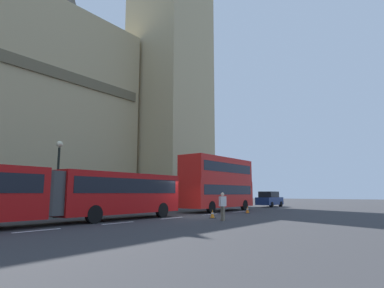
# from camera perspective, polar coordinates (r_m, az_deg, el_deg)

# --- Properties ---
(ground_plane) EXTENTS (160.00, 160.00, 0.00)m
(ground_plane) POSITION_cam_1_polar(r_m,az_deg,el_deg) (23.68, -0.62, -12.62)
(ground_plane) COLOR #333335
(lane_centre_marking) EXTENTS (25.20, 0.16, 0.01)m
(lane_centre_marking) POSITION_cam_1_polar(r_m,az_deg,el_deg) (20.58, -7.81, -13.13)
(lane_centre_marking) COLOR silver
(lane_centre_marking) RESTS_ON ground_plane
(articulated_bus) EXTENTS (18.83, 2.54, 2.90)m
(articulated_bus) POSITION_cam_1_polar(r_m,az_deg,el_deg) (18.73, -24.29, -7.57)
(articulated_bus) COLOR #B20F0F
(articulated_bus) RESTS_ON ground_plane
(double_decker_bus) EXTENTS (9.14, 2.54, 4.90)m
(double_decker_bus) POSITION_cam_1_polar(r_m,az_deg,el_deg) (30.65, 4.61, -6.62)
(double_decker_bus) COLOR red
(double_decker_bus) RESTS_ON ground_plane
(sedan_lead) EXTENTS (4.40, 1.86, 1.85)m
(sedan_lead) POSITION_cam_1_polar(r_m,az_deg,el_deg) (41.48, 13.46, -9.41)
(sedan_lead) COLOR navy
(sedan_lead) RESTS_ON ground_plane
(traffic_cone_west) EXTENTS (0.36, 0.36, 0.58)m
(traffic_cone_west) POSITION_cam_1_polar(r_m,az_deg,el_deg) (22.09, 3.61, -12.15)
(traffic_cone_west) COLOR black
(traffic_cone_west) RESTS_ON ground_plane
(traffic_cone_middle) EXTENTS (0.36, 0.36, 0.58)m
(traffic_cone_middle) POSITION_cam_1_polar(r_m,az_deg,el_deg) (27.91, 9.71, -11.31)
(traffic_cone_middle) COLOR black
(traffic_cone_middle) RESTS_ON ground_plane
(street_lamp) EXTENTS (0.44, 0.44, 5.27)m
(street_lamp) POSITION_cam_1_polar(r_m,az_deg,el_deg) (24.32, -22.49, -4.66)
(street_lamp) COLOR black
(street_lamp) RESTS_ON ground_plane
(pedestrian_near_cones) EXTENTS (0.47, 0.40, 1.69)m
(pedestrian_near_cones) POSITION_cam_1_polar(r_m,az_deg,el_deg) (20.13, 5.41, -10.68)
(pedestrian_near_cones) COLOR #726651
(pedestrian_near_cones) RESTS_ON ground_plane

